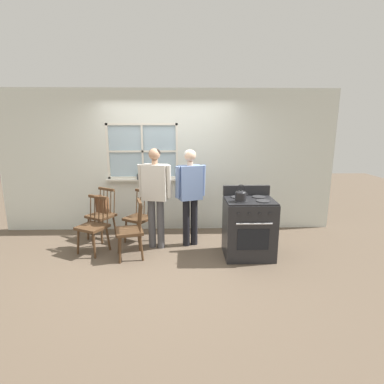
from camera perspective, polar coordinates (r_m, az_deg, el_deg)
The scene contains 12 objects.
ground_plane at distance 4.82m, azimuth -5.04°, elevation -12.49°, with size 16.00×16.00×0.00m, color brown.
wall_back at distance 5.80m, azimuth -4.22°, elevation 5.67°, with size 6.40×0.16×2.70m.
chair_by_window at distance 5.14m, azimuth -18.28°, elevation -6.28°, with size 0.56×0.55×0.92m.
chair_near_wall at distance 5.69m, azimuth -16.80°, elevation -4.31°, with size 0.57×0.56×0.92m.
chair_center_cluster at distance 5.39m, azimuth -10.00°, elevation -4.91°, with size 0.57×0.56×0.92m.
chair_near_stove at distance 4.79m, azimuth -11.59°, elevation -7.27°, with size 0.49×0.51×0.92m.
person_elderly_left at distance 4.94m, azimuth -7.00°, elevation 0.45°, with size 0.56×0.29×1.68m.
person_teen_center at distance 5.01m, azimuth -0.35°, elevation 0.52°, with size 0.53×0.32×1.65m.
stove at distance 4.82m, azimuth 10.74°, elevation -6.60°, with size 0.76×0.68×1.08m.
kettle at distance 4.51m, azimuth 9.27°, elevation -0.60°, with size 0.21×0.17×0.25m.
potted_plant at distance 5.80m, azimuth -9.77°, elevation 3.10°, with size 0.14×0.14×0.24m.
handbag at distance 5.21m, azimuth -16.74°, elevation -2.29°, with size 0.24×0.25×0.31m.
Camera 1 is at (0.29, -4.35, 2.06)m, focal length 28.00 mm.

